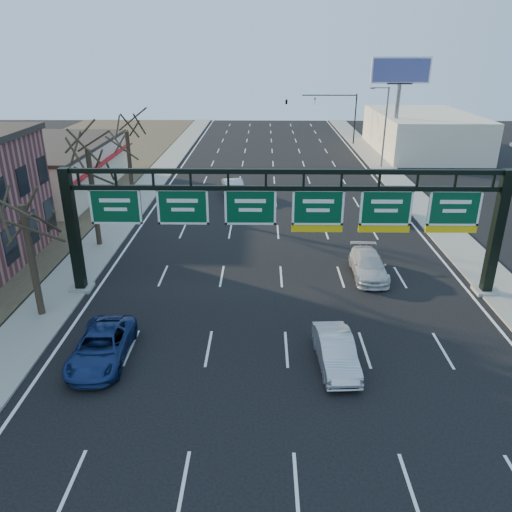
{
  "coord_description": "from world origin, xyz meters",
  "views": [
    {
      "loc": [
        -1.12,
        -17.91,
        13.14
      ],
      "look_at": [
        -1.49,
        5.64,
        3.2
      ],
      "focal_mm": 35.0,
      "sensor_mm": 36.0,
      "label": 1
    }
  ],
  "objects_px": {
    "sign_gantry": "(287,215)",
    "car_silver_sedan": "(336,352)",
    "car_white_wagon": "(368,265)",
    "car_blue_suv": "(101,347)"
  },
  "relations": [
    {
      "from": "sign_gantry",
      "to": "car_silver_sedan",
      "type": "bearing_deg",
      "value": -74.93
    },
    {
      "from": "car_silver_sedan",
      "to": "car_white_wagon",
      "type": "relative_size",
      "value": 0.89
    },
    {
      "from": "sign_gantry",
      "to": "car_blue_suv",
      "type": "bearing_deg",
      "value": -140.58
    },
    {
      "from": "car_blue_suv",
      "to": "car_white_wagon",
      "type": "distance_m",
      "value": 16.54
    },
    {
      "from": "sign_gantry",
      "to": "car_white_wagon",
      "type": "relative_size",
      "value": 5.1
    },
    {
      "from": "car_blue_suv",
      "to": "car_silver_sedan",
      "type": "bearing_deg",
      "value": -2.67
    },
    {
      "from": "sign_gantry",
      "to": "car_white_wagon",
      "type": "distance_m",
      "value": 6.89
    },
    {
      "from": "car_white_wagon",
      "to": "car_blue_suv",
      "type": "bearing_deg",
      "value": -145.07
    },
    {
      "from": "sign_gantry",
      "to": "car_blue_suv",
      "type": "height_order",
      "value": "sign_gantry"
    },
    {
      "from": "car_white_wagon",
      "to": "car_silver_sedan",
      "type": "bearing_deg",
      "value": -107.94
    }
  ]
}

